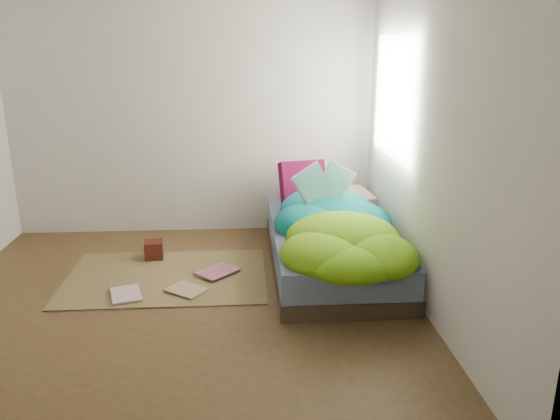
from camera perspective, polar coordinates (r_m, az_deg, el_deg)
The scene contains 12 objects.
ground at distance 4.05m, azimuth -10.65°, elevation -10.03°, with size 3.50×3.50×0.00m, color #49331C.
room_walls at distance 3.63m, azimuth -11.85°, elevation 13.60°, with size 3.54×3.54×2.62m.
bed at distance 4.66m, azimuth 5.34°, elevation -3.83°, with size 1.00×2.00×0.34m.
duvet at distance 4.35m, azimuth 5.91°, elevation -0.64°, with size 0.96×1.84×0.34m, color #07636F, non-canonical shape.
rug at distance 4.56m, azimuth -11.77°, elevation -6.84°, with size 1.60×1.10×0.01m, color brown.
pillow_floral at distance 5.22m, azimuth 6.58°, elevation 1.08°, with size 0.54×0.34×0.12m, color beige.
pillow_magenta at distance 5.18m, azimuth 2.40°, elevation 2.78°, with size 0.43×0.13×0.43m, color #44041D.
open_book at distance 4.52m, azimuth 4.70°, elevation 4.08°, with size 0.44×0.10×0.27m, color #2E8E3D, non-canonical shape.
wooden_box at distance 4.92m, azimuth -13.04°, elevation -4.06°, with size 0.15×0.15×0.15m, color #360C0C.
floor_book_a at distance 4.27m, azimuth -17.23°, elevation -8.67°, with size 0.21×0.29×0.02m, color silver.
floor_book_b at distance 4.61m, azimuth -7.52°, elevation -6.08°, with size 0.23×0.31×0.03m, color #AF6568.
floor_book_c at distance 4.18m, azimuth -10.71°, elevation -8.76°, with size 0.21×0.28×0.02m, color tan.
Camera 1 is at (0.50, -3.59, 1.81)m, focal length 35.00 mm.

